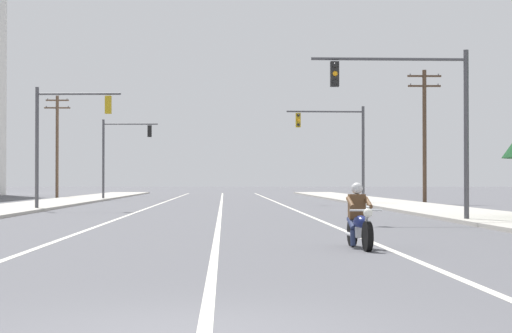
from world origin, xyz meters
name	(u,v)px	position (x,y,z in m)	size (l,w,h in m)	color
ground_plane	(195,333)	(0.00, 0.00, 0.00)	(400.00, 400.00, 0.00)	#515156
lane_stripe_center	(221,205)	(0.10, 45.00, 0.00)	(0.16, 100.00, 0.01)	beige
lane_stripe_left	(156,205)	(-3.87, 45.00, 0.00)	(0.16, 100.00, 0.01)	beige
lane_stripe_right	(283,205)	(3.90, 45.00, 0.00)	(0.16, 100.00, 0.01)	beige
sidewalk_kerb_right	(411,206)	(10.67, 40.00, 0.07)	(4.40, 110.00, 0.14)	#ADA89E
sidewalk_kerb_left	(24,207)	(-10.67, 40.00, 0.07)	(4.40, 110.00, 0.14)	#ADA89E
motorcycle_with_rider	(359,222)	(3.27, 10.67, 0.59)	(0.70, 2.19, 1.46)	black
traffic_signal_near_right	(421,107)	(7.32, 22.51, 4.15)	(5.68, 0.39, 6.20)	#47474C
traffic_signal_near_left	(61,130)	(-7.90, 35.73, 4.06)	(4.31, 0.46, 6.20)	#47474C
traffic_signal_mid_right	(341,139)	(7.65, 46.54, 4.10)	(4.95, 0.48, 6.20)	#47474C
traffic_signal_mid_left	(119,147)	(-7.81, 59.30, 4.06)	(4.27, 0.37, 6.20)	#47474C
utility_pole_right_far	(424,131)	(13.37, 48.32, 4.73)	(2.22, 0.26, 8.74)	#4C3828
utility_pole_left_far	(57,143)	(-14.06, 67.42, 4.75)	(2.22, 0.26, 8.80)	brown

